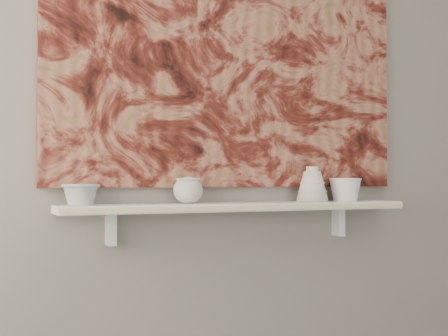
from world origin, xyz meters
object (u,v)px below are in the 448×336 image
painting (232,50)px  cup_cream (188,190)px  bowl_grey (81,194)px  bell_vessel (312,184)px  bowl_white (345,189)px  shelf (240,207)px

painting → cup_cream: bearing=-159.4°
bowl_grey → bell_vessel: bell_vessel is taller
bowl_grey → bowl_white: (1.09, 0.00, 0.01)m
bowl_white → cup_cream: bearing=180.0°
bell_vessel → bowl_grey: bearing=180.0°
painting → bell_vessel: size_ratio=10.37×
cup_cream → bowl_white: bearing=0.0°
bell_vessel → painting: bearing=166.0°
shelf → cup_cream: cup_cream is taller
shelf → painting: size_ratio=0.93×
cup_cream → bowl_white: size_ratio=0.82×
shelf → painting: bearing=90.0°
shelf → bowl_grey: 0.61m
cup_cream → bell_vessel: (0.54, 0.00, 0.02)m
shelf → cup_cream: bearing=180.0°
bowl_white → bowl_grey: bearing=180.0°
bowl_grey → bowl_white: bowl_white is taller
shelf → bowl_white: 0.49m
painting → bell_vessel: painting is taller
painting → bowl_white: 0.74m
painting → cup_cream: size_ratio=13.62×
painting → cup_cream: painting is taller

